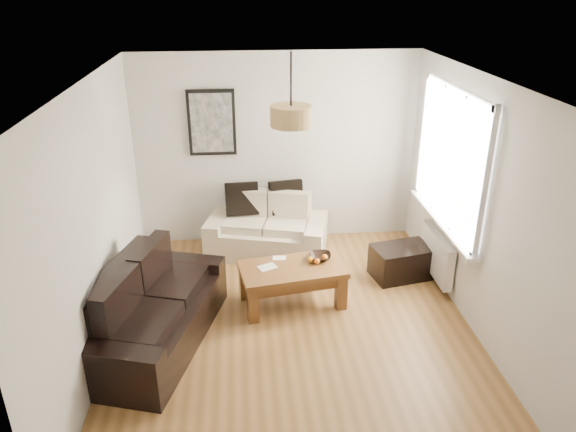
{
  "coord_description": "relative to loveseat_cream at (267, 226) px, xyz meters",
  "views": [
    {
      "loc": [
        -0.5,
        -4.79,
        3.46
      ],
      "look_at": [
        0.0,
        0.6,
        1.05
      ],
      "focal_mm": 33.79,
      "sensor_mm": 36.0,
      "label": 1
    }
  ],
  "objects": [
    {
      "name": "poster",
      "position": [
        -0.67,
        0.44,
        1.31
      ],
      "size": [
        0.62,
        0.04,
        0.87
      ],
      "primitive_type": null,
      "color": "black",
      "rests_on": "wall_back"
    },
    {
      "name": "papers",
      "position": [
        -0.07,
        -1.28,
        0.09
      ],
      "size": [
        0.24,
        0.21,
        0.01
      ],
      "primitive_type": "cube",
      "rotation": [
        0.0,
        0.0,
        0.42
      ],
      "color": "silver",
      "rests_on": "coffee_table"
    },
    {
      "name": "window_bay",
      "position": [
        2.04,
        -0.98,
        1.21
      ],
      "size": [
        0.14,
        1.9,
        1.6
      ],
      "primitive_type": null,
      "color": "white",
      "rests_on": "wall_right"
    },
    {
      "name": "pendant_shade",
      "position": [
        0.18,
        -1.48,
        1.84
      ],
      "size": [
        0.4,
        0.4,
        0.2
      ],
      "primitive_type": "cylinder",
      "color": "tan",
      "rests_on": "ceiling"
    },
    {
      "name": "wall_left",
      "position": [
        -1.72,
        -1.78,
        0.91
      ],
      "size": [
        0.04,
        4.5,
        2.6
      ],
      "primitive_type": null,
      "color": "silver",
      "rests_on": "floor"
    },
    {
      "name": "loveseat_cream",
      "position": [
        0.0,
        0.0,
        0.0
      ],
      "size": [
        1.72,
        1.21,
        0.77
      ],
      "primitive_type": null,
      "rotation": [
        0.0,
        0.0,
        -0.25
      ],
      "color": "beige",
      "rests_on": "floor"
    },
    {
      "name": "cushion_right",
      "position": [
        0.28,
        0.19,
        0.33
      ],
      "size": [
        0.46,
        0.22,
        0.45
      ],
      "primitive_type": "cube",
      "rotation": [
        0.0,
        0.0,
        0.18
      ],
      "color": "black",
      "rests_on": "loveseat_cream"
    },
    {
      "name": "sofa_leather",
      "position": [
        -1.25,
        -1.87,
        0.03
      ],
      "size": [
        1.44,
        2.1,
        0.83
      ],
      "primitive_type": null,
      "rotation": [
        0.0,
        0.0,
        1.28
      ],
      "color": "black",
      "rests_on": "floor"
    },
    {
      "name": "cushion_left",
      "position": [
        -0.32,
        0.19,
        0.33
      ],
      "size": [
        0.45,
        0.17,
        0.44
      ],
      "primitive_type": "cube",
      "rotation": [
        0.0,
        0.0,
        0.07
      ],
      "color": "black",
      "rests_on": "loveseat_cream"
    },
    {
      "name": "orange_c",
      "position": [
        0.43,
        -1.21,
        0.13
      ],
      "size": [
        0.09,
        0.09,
        0.07
      ],
      "primitive_type": "sphere",
      "rotation": [
        0.0,
        0.0,
        0.26
      ],
      "color": "orange",
      "rests_on": "fruit_bowl"
    },
    {
      "name": "orange_b",
      "position": [
        0.6,
        -1.17,
        0.13
      ],
      "size": [
        0.09,
        0.09,
        0.07
      ],
      "primitive_type": "sphere",
      "rotation": [
        0.0,
        0.0,
        0.26
      ],
      "color": "orange",
      "rests_on": "fruit_bowl"
    },
    {
      "name": "orange_a",
      "position": [
        0.5,
        -1.26,
        0.13
      ],
      "size": [
        0.07,
        0.07,
        0.07
      ],
      "primitive_type": "sphere",
      "rotation": [
        0.0,
        0.0,
        -0.05
      ],
      "color": "orange",
      "rests_on": "fruit_bowl"
    },
    {
      "name": "radiator",
      "position": [
        2.0,
        -0.98,
        -0.01
      ],
      "size": [
        0.1,
        0.9,
        0.52
      ],
      "primitive_type": "cube",
      "color": "white",
      "rests_on": "wall_right"
    },
    {
      "name": "floor",
      "position": [
        0.18,
        -1.78,
        -0.39
      ],
      "size": [
        4.5,
        4.5,
        0.0
      ],
      "primitive_type": "plane",
      "color": "brown",
      "rests_on": "ground"
    },
    {
      "name": "ceiling",
      "position": [
        0.18,
        -1.78,
        2.21
      ],
      "size": [
        3.8,
        4.5,
        0.0
      ],
      "primitive_type": null,
      "color": "white",
      "rests_on": "floor"
    },
    {
      "name": "fruit_bowl",
      "position": [
        0.55,
        -1.14,
        0.12
      ],
      "size": [
        0.28,
        0.28,
        0.06
      ],
      "primitive_type": "imported",
      "rotation": [
        0.0,
        0.0,
        -0.1
      ],
      "color": "black",
      "rests_on": "coffee_table"
    },
    {
      "name": "ottoman",
      "position": [
        1.63,
        -0.81,
        -0.19
      ],
      "size": [
        0.78,
        0.59,
        0.4
      ],
      "primitive_type": "cube",
      "rotation": [
        0.0,
        0.0,
        0.21
      ],
      "color": "black",
      "rests_on": "floor"
    },
    {
      "name": "wall_back",
      "position": [
        0.18,
        0.47,
        0.91
      ],
      "size": [
        3.8,
        0.04,
        2.6
      ],
      "primitive_type": null,
      "color": "silver",
      "rests_on": "floor"
    },
    {
      "name": "wall_front",
      "position": [
        0.18,
        -4.03,
        0.91
      ],
      "size": [
        3.8,
        0.04,
        2.6
      ],
      "primitive_type": null,
      "color": "silver",
      "rests_on": "floor"
    },
    {
      "name": "wall_right",
      "position": [
        2.08,
        -1.78,
        0.91
      ],
      "size": [
        0.04,
        4.5,
        2.6
      ],
      "primitive_type": null,
      "color": "silver",
      "rests_on": "floor"
    },
    {
      "name": "coffee_table",
      "position": [
        0.21,
        -1.29,
        -0.15
      ],
      "size": [
        1.25,
        0.81,
        0.47
      ],
      "primitive_type": null,
      "rotation": [
        0.0,
        0.0,
        0.17
      ],
      "color": "brown",
      "rests_on": "floor"
    }
  ]
}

